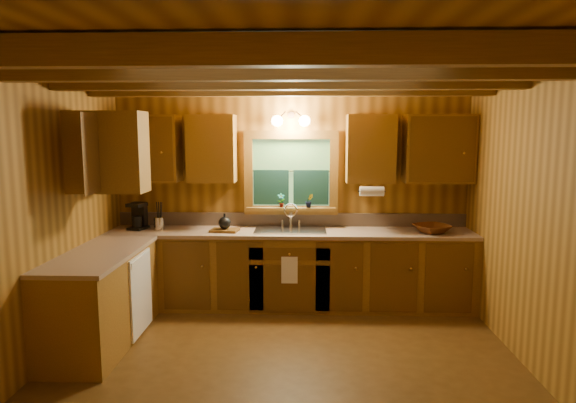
{
  "coord_description": "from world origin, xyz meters",
  "views": [
    {
      "loc": [
        0.17,
        -4.14,
        2.03
      ],
      "look_at": [
        0.0,
        0.8,
        1.35
      ],
      "focal_mm": 31.45,
      "sensor_mm": 36.0,
      "label": 1
    }
  ],
  "objects_px": {
    "sink": "(290,234)",
    "coffee_maker": "(138,216)",
    "cutting_board": "(225,230)",
    "wicker_basket": "(432,229)"
  },
  "relations": [
    {
      "from": "sink",
      "to": "coffee_maker",
      "type": "relative_size",
      "value": 2.64
    },
    {
      "from": "sink",
      "to": "coffee_maker",
      "type": "bearing_deg",
      "value": 178.48
    },
    {
      "from": "cutting_board",
      "to": "wicker_basket",
      "type": "height_order",
      "value": "wicker_basket"
    },
    {
      "from": "coffee_maker",
      "to": "wicker_basket",
      "type": "relative_size",
      "value": 0.8
    },
    {
      "from": "sink",
      "to": "wicker_basket",
      "type": "distance_m",
      "value": 1.61
    },
    {
      "from": "coffee_maker",
      "to": "cutting_board",
      "type": "relative_size",
      "value": 1.0
    },
    {
      "from": "sink",
      "to": "cutting_board",
      "type": "height_order",
      "value": "sink"
    },
    {
      "from": "cutting_board",
      "to": "wicker_basket",
      "type": "distance_m",
      "value": 2.36
    },
    {
      "from": "wicker_basket",
      "to": "sink",
      "type": "bearing_deg",
      "value": 176.8
    },
    {
      "from": "cutting_board",
      "to": "wicker_basket",
      "type": "relative_size",
      "value": 0.8
    }
  ]
}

